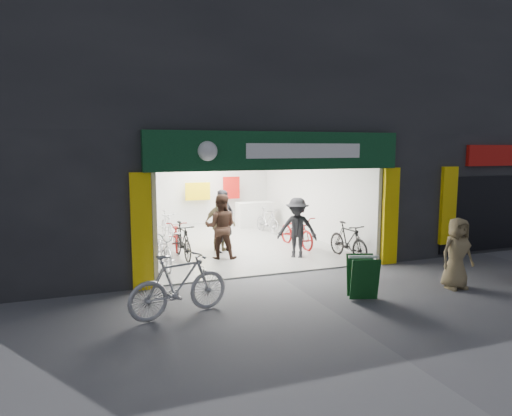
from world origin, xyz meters
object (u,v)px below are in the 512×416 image
bike_left_front (164,249)px  pedestrian_near (457,253)px  sandwich_board (363,276)px  bike_right_front (348,241)px  parked_bike (179,284)px

bike_left_front → pedestrian_near: pedestrian_near is taller
sandwich_board → pedestrian_near: bearing=15.8°
bike_right_front → sandwich_board: bearing=-121.4°
bike_right_front → pedestrian_near: bearing=-80.3°
bike_right_front → parked_bike: 5.94m
bike_right_front → parked_bike: (-5.30, -2.68, 0.07)m
pedestrian_near → bike_left_front: bearing=148.8°
parked_bike → pedestrian_near: size_ratio=1.24×
bike_left_front → parked_bike: parked_bike is taller
bike_right_front → parked_bike: size_ratio=0.87×
sandwich_board → parked_bike: bearing=-167.9°
parked_bike → sandwich_board: bearing=-110.2°
bike_left_front → parked_bike: size_ratio=0.97×
parked_bike → pedestrian_near: (6.10, -0.51, 0.20)m
parked_bike → pedestrian_near: bearing=-108.7°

